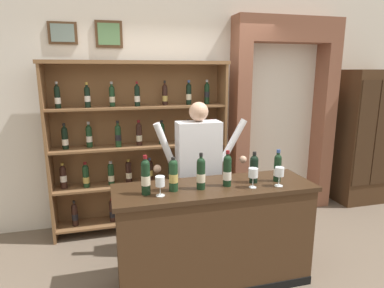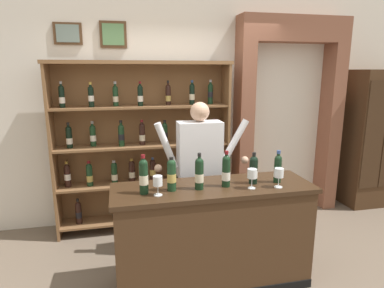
% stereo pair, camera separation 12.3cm
% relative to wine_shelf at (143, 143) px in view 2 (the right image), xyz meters
% --- Properties ---
extents(ground_plane, '(14.00, 14.00, 0.02)m').
position_rel_wine_shelf_xyz_m(ground_plane, '(0.44, -1.30, -1.09)').
color(ground_plane, '#6B5B4C').
extents(back_wall, '(12.00, 0.19, 3.35)m').
position_rel_wine_shelf_xyz_m(back_wall, '(0.44, 0.33, 0.59)').
color(back_wall, silver).
rests_on(back_wall, ground).
extents(wine_shelf, '(2.12, 0.35, 2.05)m').
position_rel_wine_shelf_xyz_m(wine_shelf, '(0.00, 0.00, 0.00)').
color(wine_shelf, brown).
rests_on(wine_shelf, ground).
extents(archway_doorway, '(1.48, 0.45, 2.62)m').
position_rel_wine_shelf_xyz_m(archway_doorway, '(1.97, 0.19, 0.40)').
color(archway_doorway, brown).
rests_on(archway_doorway, ground).
extents(side_cabinet, '(0.65, 0.47, 1.96)m').
position_rel_wine_shelf_xyz_m(side_cabinet, '(3.25, 0.02, -0.10)').
color(side_cabinet, '#422B19').
rests_on(side_cabinet, ground).
extents(tasting_counter, '(1.78, 0.57, 0.95)m').
position_rel_wine_shelf_xyz_m(tasting_counter, '(0.51, -1.30, -0.61)').
color(tasting_counter, '#422B19').
rests_on(tasting_counter, ground).
extents(shopkeeper, '(1.01, 0.22, 1.64)m').
position_rel_wine_shelf_xyz_m(shopkeeper, '(0.53, -0.74, -0.06)').
color(shopkeeper, '#2D3347').
rests_on(shopkeeper, ground).
extents(tasting_bottle_chianti, '(0.07, 0.07, 0.33)m').
position_rel_wine_shelf_xyz_m(tasting_bottle_chianti, '(-0.10, -1.35, 0.02)').
color(tasting_bottle_chianti, black).
rests_on(tasting_bottle_chianti, tasting_counter).
extents(tasting_bottle_bianco, '(0.08, 0.08, 0.29)m').
position_rel_wine_shelf_xyz_m(tasting_bottle_bianco, '(0.14, -1.33, 0.01)').
color(tasting_bottle_bianco, '#19381E').
rests_on(tasting_bottle_bianco, tasting_counter).
extents(tasting_bottle_rosso, '(0.08, 0.08, 0.32)m').
position_rel_wine_shelf_xyz_m(tasting_bottle_rosso, '(0.37, -1.35, 0.01)').
color(tasting_bottle_rosso, black).
rests_on(tasting_bottle_rosso, tasting_counter).
extents(tasting_bottle_riserva, '(0.07, 0.07, 0.32)m').
position_rel_wine_shelf_xyz_m(tasting_bottle_riserva, '(0.62, -1.33, 0.01)').
color(tasting_bottle_riserva, black).
rests_on(tasting_bottle_riserva, tasting_counter).
extents(tasting_bottle_vin_santo, '(0.08, 0.08, 0.29)m').
position_rel_wine_shelf_xyz_m(tasting_bottle_vin_santo, '(0.88, -1.31, -0.00)').
color(tasting_bottle_vin_santo, black).
rests_on(tasting_bottle_vin_santo, tasting_counter).
extents(tasting_bottle_super_tuscan, '(0.07, 0.07, 0.30)m').
position_rel_wine_shelf_xyz_m(tasting_bottle_super_tuscan, '(1.11, -1.33, 0.00)').
color(tasting_bottle_super_tuscan, black).
rests_on(tasting_bottle_super_tuscan, tasting_counter).
extents(wine_glass_right, '(0.08, 0.08, 0.17)m').
position_rel_wine_shelf_xyz_m(wine_glass_right, '(0.01, -1.42, -0.02)').
color(wine_glass_right, silver).
rests_on(wine_glass_right, tasting_counter).
extents(wine_glass_left, '(0.08, 0.08, 0.17)m').
position_rel_wine_shelf_xyz_m(wine_glass_left, '(1.05, -1.46, -0.00)').
color(wine_glass_left, silver).
rests_on(wine_glass_left, tasting_counter).
extents(wine_glass_spare, '(0.08, 0.08, 0.17)m').
position_rel_wine_shelf_xyz_m(wine_glass_spare, '(0.82, -1.43, -0.00)').
color(wine_glass_spare, silver).
rests_on(wine_glass_spare, tasting_counter).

